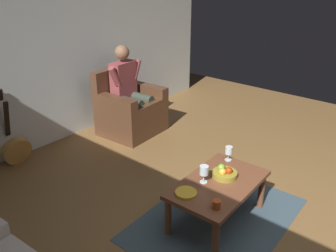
{
  "coord_description": "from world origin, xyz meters",
  "views": [
    {
      "loc": [
        2.56,
        0.83,
        2.2
      ],
      "look_at": [
        -0.16,
        -1.44,
        0.61
      ],
      "focal_mm": 37.63,
      "sensor_mm": 36.0,
      "label": 1
    }
  ],
  "objects_px": {
    "candle_jar": "(217,204)",
    "person_seated": "(130,88)",
    "wine_glass_near": "(204,171)",
    "wine_glass_far": "(229,151)",
    "fruit_bowl": "(224,173)",
    "coffee_table": "(218,188)",
    "guitar": "(16,148)",
    "decorative_dish": "(186,193)",
    "armchair": "(130,110)"
  },
  "relations": [
    {
      "from": "guitar",
      "to": "decorative_dish",
      "type": "xyz_separation_m",
      "value": [
        -0.33,
        2.34,
        0.22
      ]
    },
    {
      "from": "fruit_bowl",
      "to": "decorative_dish",
      "type": "relative_size",
      "value": 1.23
    },
    {
      "from": "wine_glass_near",
      "to": "armchair",
      "type": "bearing_deg",
      "value": -116.35
    },
    {
      "from": "candle_jar",
      "to": "person_seated",
      "type": "bearing_deg",
      "value": -118.59
    },
    {
      "from": "fruit_bowl",
      "to": "candle_jar",
      "type": "bearing_deg",
      "value": 24.3
    },
    {
      "from": "person_seated",
      "to": "decorative_dish",
      "type": "height_order",
      "value": "person_seated"
    },
    {
      "from": "wine_glass_far",
      "to": "fruit_bowl",
      "type": "bearing_deg",
      "value": 24.78
    },
    {
      "from": "candle_jar",
      "to": "wine_glass_far",
      "type": "bearing_deg",
      "value": -155.51
    },
    {
      "from": "wine_glass_near",
      "to": "decorative_dish",
      "type": "bearing_deg",
      "value": -2.22
    },
    {
      "from": "wine_glass_far",
      "to": "decorative_dish",
      "type": "distance_m",
      "value": 0.76
    },
    {
      "from": "person_seated",
      "to": "coffee_table",
      "type": "height_order",
      "value": "person_seated"
    },
    {
      "from": "person_seated",
      "to": "fruit_bowl",
      "type": "bearing_deg",
      "value": 65.58
    },
    {
      "from": "wine_glass_far",
      "to": "person_seated",
      "type": "bearing_deg",
      "value": -103.98
    },
    {
      "from": "decorative_dish",
      "to": "armchair",
      "type": "bearing_deg",
      "value": -122.1
    },
    {
      "from": "guitar",
      "to": "decorative_dish",
      "type": "bearing_deg",
      "value": 98.01
    },
    {
      "from": "wine_glass_far",
      "to": "wine_glass_near",
      "type": "bearing_deg",
      "value": 4.69
    },
    {
      "from": "guitar",
      "to": "decorative_dish",
      "type": "distance_m",
      "value": 2.38
    },
    {
      "from": "armchair",
      "to": "decorative_dish",
      "type": "relative_size",
      "value": 4.85
    },
    {
      "from": "wine_glass_far",
      "to": "fruit_bowl",
      "type": "height_order",
      "value": "wine_glass_far"
    },
    {
      "from": "person_seated",
      "to": "coffee_table",
      "type": "distance_m",
      "value": 2.25
    },
    {
      "from": "coffee_table",
      "to": "candle_jar",
      "type": "bearing_deg",
      "value": 29.59
    },
    {
      "from": "wine_glass_near",
      "to": "wine_glass_far",
      "type": "relative_size",
      "value": 1.11
    },
    {
      "from": "armchair",
      "to": "guitar",
      "type": "distance_m",
      "value": 1.61
    },
    {
      "from": "wine_glass_near",
      "to": "wine_glass_far",
      "type": "height_order",
      "value": "wine_glass_near"
    },
    {
      "from": "coffee_table",
      "to": "person_seated",
      "type": "bearing_deg",
      "value": -113.41
    },
    {
      "from": "person_seated",
      "to": "guitar",
      "type": "distance_m",
      "value": 1.67
    },
    {
      "from": "armchair",
      "to": "guitar",
      "type": "xyz_separation_m",
      "value": [
        1.55,
        -0.4,
        -0.12
      ]
    },
    {
      "from": "wine_glass_near",
      "to": "fruit_bowl",
      "type": "xyz_separation_m",
      "value": [
        -0.2,
        0.1,
        -0.08
      ]
    },
    {
      "from": "wine_glass_near",
      "to": "wine_glass_far",
      "type": "bearing_deg",
      "value": -175.31
    },
    {
      "from": "armchair",
      "to": "fruit_bowl",
      "type": "relative_size",
      "value": 3.95
    },
    {
      "from": "person_seated",
      "to": "wine_glass_far",
      "type": "relative_size",
      "value": 8.31
    },
    {
      "from": "coffee_table",
      "to": "wine_glass_far",
      "type": "distance_m",
      "value": 0.47
    },
    {
      "from": "wine_glass_near",
      "to": "candle_jar",
      "type": "relative_size",
      "value": 2.29
    },
    {
      "from": "coffee_table",
      "to": "wine_glass_near",
      "type": "bearing_deg",
      "value": -52.43
    },
    {
      "from": "person_seated",
      "to": "wine_glass_far",
      "type": "height_order",
      "value": "person_seated"
    },
    {
      "from": "armchair",
      "to": "decorative_dish",
      "type": "xyz_separation_m",
      "value": [
        1.22,
        1.95,
        0.1
      ]
    },
    {
      "from": "wine_glass_far",
      "to": "candle_jar",
      "type": "distance_m",
      "value": 0.82
    },
    {
      "from": "decorative_dish",
      "to": "wine_glass_near",
      "type": "bearing_deg",
      "value": 177.78
    },
    {
      "from": "wine_glass_far",
      "to": "fruit_bowl",
      "type": "relative_size",
      "value": 0.65
    },
    {
      "from": "armchair",
      "to": "person_seated",
      "type": "bearing_deg",
      "value": 90.0
    },
    {
      "from": "guitar",
      "to": "wine_glass_far",
      "type": "xyz_separation_m",
      "value": [
        -1.08,
        2.31,
        0.31
      ]
    },
    {
      "from": "person_seated",
      "to": "guitar",
      "type": "xyz_separation_m",
      "value": [
        1.55,
        -0.42,
        -0.46
      ]
    },
    {
      "from": "person_seated",
      "to": "decorative_dish",
      "type": "bearing_deg",
      "value": 53.85
    },
    {
      "from": "coffee_table",
      "to": "fruit_bowl",
      "type": "height_order",
      "value": "fruit_bowl"
    },
    {
      "from": "wine_glass_near",
      "to": "fruit_bowl",
      "type": "distance_m",
      "value": 0.24
    },
    {
      "from": "decorative_dish",
      "to": "guitar",
      "type": "bearing_deg",
      "value": -81.99
    },
    {
      "from": "armchair",
      "to": "coffee_table",
      "type": "distance_m",
      "value": 2.25
    },
    {
      "from": "guitar",
      "to": "coffee_table",
      "type": "bearing_deg",
      "value": 105.14
    },
    {
      "from": "wine_glass_near",
      "to": "candle_jar",
      "type": "distance_m",
      "value": 0.4
    },
    {
      "from": "armchair",
      "to": "wine_glass_far",
      "type": "bearing_deg",
      "value": 72.48
    }
  ]
}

